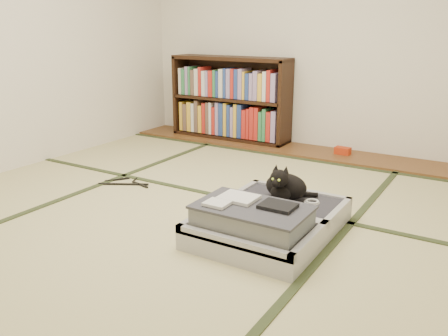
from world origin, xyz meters
The scene contains 9 objects.
floor centered at (0.00, 0.00, 0.00)m, with size 4.50×4.50×0.00m, color tan.
wood_strip centered at (0.00, 2.00, 0.01)m, with size 4.00×0.50×0.02m, color brown.
red_item centered at (0.42, 2.03, 0.06)m, with size 0.15×0.09×0.07m, color #AF2C0E.
tatami_borders centered at (0.00, 0.49, 0.00)m, with size 4.00×4.50×0.01m.
bookcase centered at (-0.91, 2.07, 0.45)m, with size 1.38×0.32×0.92m.
suitcase centered at (0.61, -0.06, 0.10)m, with size 0.74×0.98×0.29m.
cat centered at (0.59, 0.24, 0.24)m, with size 0.33×0.33×0.26m.
cable_coil centered at (0.77, 0.27, 0.15)m, with size 0.10×0.10×0.02m.
hanger centered at (-0.84, 0.25, 0.01)m, with size 0.42×0.29×0.01m.
Camera 1 is at (1.78, -2.50, 1.26)m, focal length 38.00 mm.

